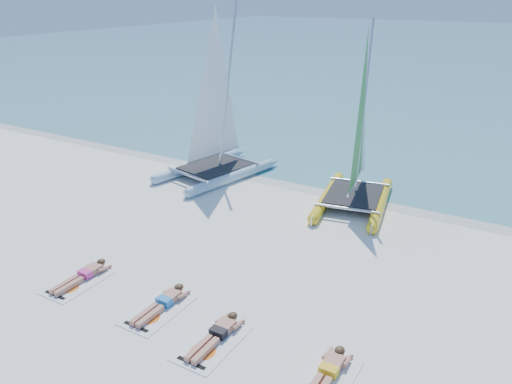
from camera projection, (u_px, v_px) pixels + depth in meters
ground at (228, 242)px, 15.12m from camera, size 140.00×140.00×0.00m
sea at (493, 48)px, 65.38m from camera, size 140.00×115.00×0.01m
wet_sand_strip at (306, 185)px, 19.51m from camera, size 140.00×1.40×0.01m
catamaran_blue at (216, 126)px, 19.83m from camera, size 3.46×5.50×6.95m
catamaran_yellow at (360, 146)px, 17.45m from camera, size 3.09×5.22×6.48m
towel_a at (79, 281)px, 13.09m from camera, size 1.00×1.85×0.02m
sunbather_a at (84, 275)px, 13.20m from camera, size 0.37×1.73×0.26m
towel_b at (158, 310)px, 11.92m from camera, size 1.00×1.85×0.02m
sunbather_b at (163, 302)px, 12.03m from camera, size 0.37×1.73×0.26m
towel_c at (212, 343)px, 10.82m from camera, size 1.00×1.85×0.02m
sunbather_c at (217, 334)px, 10.93m from camera, size 0.37×1.73×0.26m
towel_d at (324, 382)px, 9.73m from camera, size 1.00×1.85×0.02m
sunbather_d at (328, 372)px, 9.84m from camera, size 0.37×1.73×0.26m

